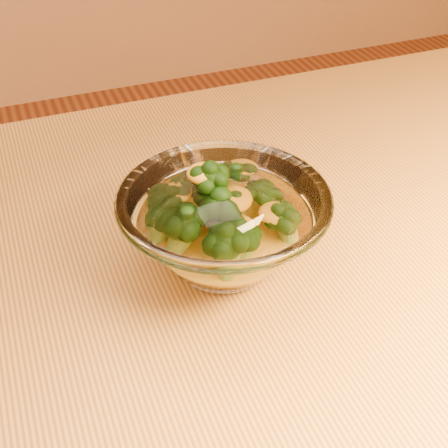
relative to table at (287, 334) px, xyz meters
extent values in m
cube|color=#BA7F37|center=(0.00, 0.00, 0.08)|extent=(1.20, 0.80, 0.04)
cylinder|color=brown|center=(0.54, 0.34, -0.30)|extent=(0.06, 0.06, 0.71)
ellipsoid|color=white|center=(-0.06, 0.03, 0.11)|extent=(0.09, 0.09, 0.02)
torus|color=white|center=(-0.06, 0.03, 0.18)|extent=(0.20, 0.20, 0.01)
ellipsoid|color=orange|center=(-0.06, 0.03, 0.13)|extent=(0.10, 0.10, 0.03)
camera|label=1|loc=(-0.23, -0.40, 0.51)|focal=50.00mm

